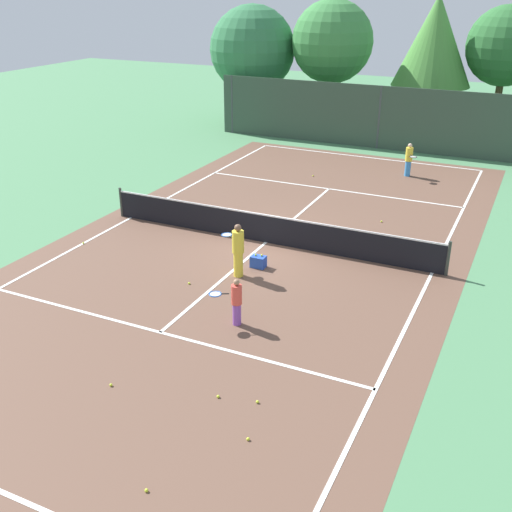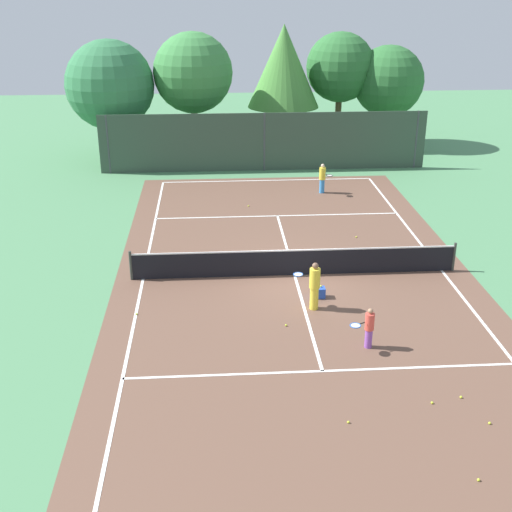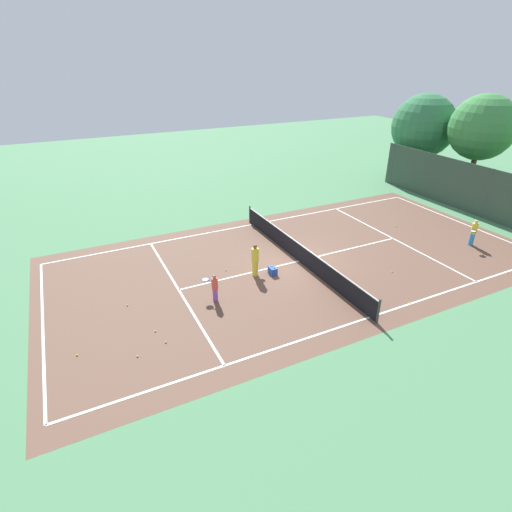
{
  "view_description": "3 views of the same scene",
  "coord_description": "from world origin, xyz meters",
  "views": [
    {
      "loc": [
        7.83,
        -17.34,
        8.07
      ],
      "look_at": [
        1.14,
        -3.2,
        1.02
      ],
      "focal_mm": 43.16,
      "sensor_mm": 36.0,
      "label": 1
    },
    {
      "loc": [
        -2.91,
        -21.94,
        10.2
      ],
      "look_at": [
        -1.48,
        -0.95,
        1.2
      ],
      "focal_mm": 46.68,
      "sensor_mm": 36.0,
      "label": 2
    },
    {
      "loc": [
        15.47,
        -10.1,
        9.66
      ],
      "look_at": [
        0.38,
        -2.66,
        1.07
      ],
      "focal_mm": 28.1,
      "sensor_mm": 36.0,
      "label": 3
    }
  ],
  "objects": [
    {
      "name": "player_0",
      "position": [
        2.56,
        9.69,
        0.77
      ],
      "size": [
        0.66,
        0.87,
        1.48
      ],
      "color": "#388CD8",
      "rests_on": "ground_plane"
    },
    {
      "name": "player_2",
      "position": [
        1.52,
        -5.22,
        0.67
      ],
      "size": [
        0.84,
        0.61,
        1.28
      ],
      "color": "purple",
      "rests_on": "ground_plane"
    },
    {
      "name": "tennis_ball_3",
      "position": [
        3.02,
        3.51,
        0.03
      ],
      "size": [
        0.07,
        0.07,
        0.07
      ],
      "primitive_type": "sphere",
      "color": "#CCE533",
      "rests_on": "ground_plane"
    },
    {
      "name": "tennis_ball_5",
      "position": [
        2.57,
        -8.09,
        0.03
      ],
      "size": [
        0.07,
        0.07,
        0.07
      ],
      "primitive_type": "sphere",
      "color": "#CCE533",
      "rests_on": "ground_plane"
    },
    {
      "name": "tennis_ball_6",
      "position": [
        2.7,
        -10.92,
        0.03
      ],
      "size": [
        0.07,
        0.07,
        0.07
      ],
      "primitive_type": "sphere",
      "color": "#CCE533",
      "rests_on": "ground_plane"
    },
    {
      "name": "tennis_ball_7",
      "position": [
        3.39,
        -7.9,
        0.03
      ],
      "size": [
        0.07,
        0.07,
        0.07
      ],
      "primitive_type": "sphere",
      "color": "#CCE533",
      "rests_on": "ground_plane"
    },
    {
      "name": "tennis_net",
      "position": [
        0.0,
        0.0,
        0.51
      ],
      "size": [
        11.9,
        0.1,
        1.1
      ],
      "color": "#333833",
      "rests_on": "ground_plane"
    },
    {
      "name": "ground_plane",
      "position": [
        0.0,
        0.0,
        0.0
      ],
      "size": [
        80.0,
        80.0,
        0.0
      ],
      "primitive_type": "plane",
      "color": "#4C8456"
    },
    {
      "name": "tennis_ball_4",
      "position": [
        -0.73,
        -3.79,
        0.03
      ],
      "size": [
        0.07,
        0.07,
        0.07
      ],
      "primitive_type": "sphere",
      "color": "#CCE533",
      "rests_on": "ground_plane"
    },
    {
      "name": "tennis_ball_1",
      "position": [
        0.27,
        -8.73,
        0.03
      ],
      "size": [
        0.07,
        0.07,
        0.07
      ],
      "primitive_type": "sphere",
      "color": "#CCE533",
      "rests_on": "ground_plane"
    },
    {
      "name": "tree_3",
      "position": [
        -8.54,
        16.77,
        4.34
      ],
      "size": [
        5.0,
        5.0,
        6.85
      ],
      "color": "brown",
      "rests_on": "ground_plane"
    },
    {
      "name": "perimeter_fence",
      "position": [
        0.0,
        14.0,
        1.6
      ],
      "size": [
        18.0,
        0.12,
        3.2
      ],
      "color": "#384C3D",
      "rests_on": "ground_plane"
    },
    {
      "name": "ball_crate",
      "position": [
        0.58,
        -1.86,
        0.18
      ],
      "size": [
        0.45,
        0.31,
        0.43
      ],
      "color": "blue",
      "rests_on": "ground_plane"
    },
    {
      "name": "player_1",
      "position": [
        0.3,
        -2.67,
        0.85
      ],
      "size": [
        0.91,
        0.66,
        1.65
      ],
      "color": "yellow",
      "rests_on": "ground_plane"
    },
    {
      "name": "tennis_ball_10",
      "position": [
        -1.24,
        7.82,
        0.03
      ],
      "size": [
        0.07,
        0.07,
        0.07
      ],
      "primitive_type": "sphere",
      "color": "#CCE533",
      "rests_on": "ground_plane"
    },
    {
      "name": "court_surface",
      "position": [
        0.0,
        0.0,
        0.0
      ],
      "size": [
        13.0,
        25.0,
        0.01
      ],
      "color": "brown",
      "rests_on": "ground_plane"
    },
    {
      "name": "tennis_ball_2",
      "position": [
        1.49,
        1.12,
        0.03
      ],
      "size": [
        0.07,
        0.07,
        0.07
      ],
      "primitive_type": "sphere",
      "color": "#CCE533",
      "rests_on": "ground_plane"
    },
    {
      "name": "tree_1",
      "position": [
        -3.86,
        17.38,
        4.87
      ],
      "size": [
        4.57,
        4.57,
        7.17
      ],
      "color": "brown",
      "rests_on": "ground_plane"
    },
    {
      "name": "tennis_ball_0",
      "position": [
        5.45,
        2.22,
        0.03
      ],
      "size": [
        0.07,
        0.07,
        0.07
      ],
      "primitive_type": "sphere",
      "color": "#CCE533",
      "rests_on": "ground_plane"
    },
    {
      "name": "tennis_ball_8",
      "position": [
        -5.48,
        -2.72,
        0.03
      ],
      "size": [
        0.07,
        0.07,
        0.07
      ],
      "primitive_type": "sphere",
      "color": "#CCE533",
      "rests_on": "ground_plane"
    },
    {
      "name": "tennis_ball_9",
      "position": [
        3.72,
        -9.01,
        0.03
      ],
      "size": [
        0.07,
        0.07,
        0.07
      ],
      "primitive_type": "sphere",
      "color": "#CCE533",
      "rests_on": "ground_plane"
    }
  ]
}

